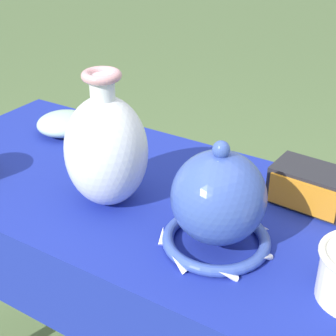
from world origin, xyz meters
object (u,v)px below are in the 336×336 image
mosaic_tile_box (311,187)px  bowl_shallow_celadon (64,123)px  vase_dome_bell (218,204)px  vase_tall_bulbous (106,149)px

mosaic_tile_box → bowl_shallow_celadon: (-0.68, -0.01, -0.01)m
vase_dome_bell → bowl_shallow_celadon: size_ratio=1.50×
vase_dome_bell → mosaic_tile_box: 0.26m
vase_dome_bell → bowl_shallow_celadon: vase_dome_bell is taller
vase_tall_bulbous → bowl_shallow_celadon: 0.39m
vase_tall_bulbous → vase_dome_bell: (0.26, -0.01, -0.03)m
vase_tall_bulbous → bowl_shallow_celadon: bearing=146.6°
bowl_shallow_celadon → mosaic_tile_box: bearing=0.7°
vase_dome_bell → mosaic_tile_box: (0.10, 0.23, -0.05)m
mosaic_tile_box → bowl_shallow_celadon: bearing=-175.8°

